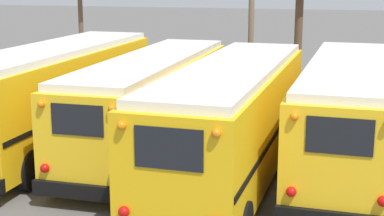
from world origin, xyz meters
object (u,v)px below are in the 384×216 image
school_bus_1 (152,100)px  school_bus_3 (348,111)px  school_bus_0 (58,93)px  school_bus_2 (232,118)px

school_bus_1 → school_bus_3: bearing=-3.7°
school_bus_0 → school_bus_2: bearing=-15.1°
school_bus_0 → school_bus_3: (8.88, 0.19, -0.10)m
school_bus_0 → school_bus_2: size_ratio=0.96×
school_bus_0 → school_bus_1: bearing=10.9°
school_bus_1 → school_bus_2: size_ratio=1.01×
school_bus_0 → school_bus_2: (5.92, -1.60, -0.07)m
school_bus_2 → school_bus_3: school_bus_2 is taller
school_bus_0 → school_bus_3: bearing=1.2°
school_bus_3 → school_bus_1: bearing=176.3°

